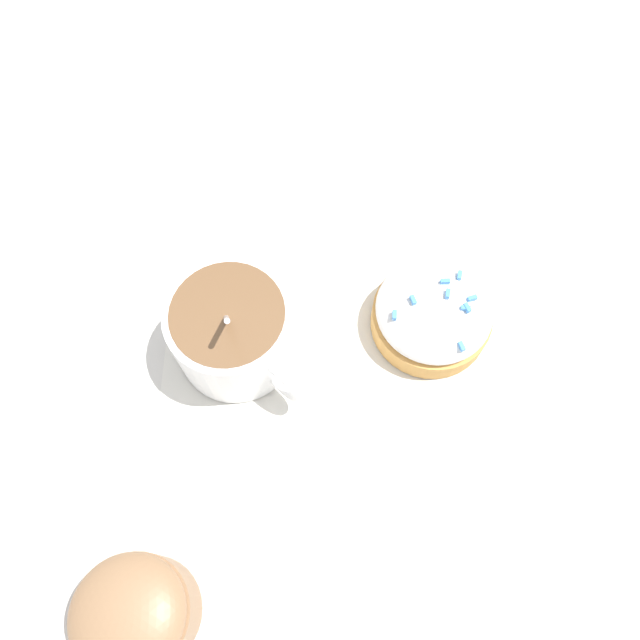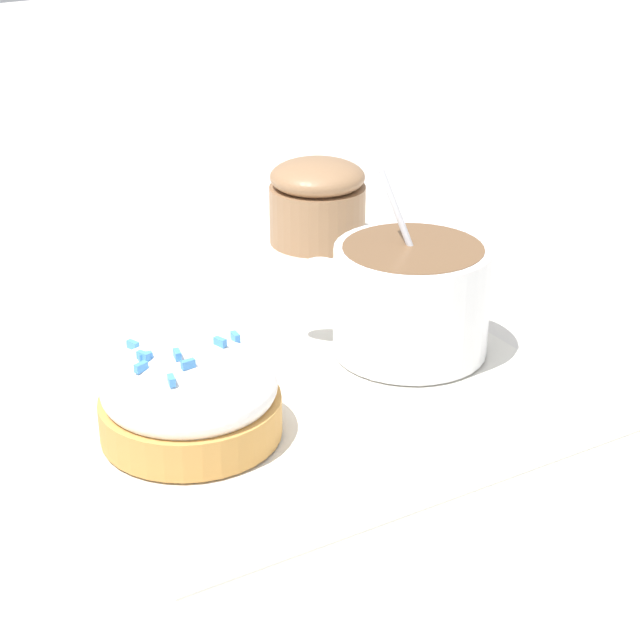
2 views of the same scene
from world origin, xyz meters
TOP-DOWN VIEW (x-y plane):
  - ground_plane at (0.00, 0.00)m, footprint 3.00×3.00m
  - paper_napkin at (0.00, 0.00)m, footprint 0.30×0.29m
  - coffee_cup at (0.08, 0.00)m, footprint 0.10×0.10m
  - frosted_pastry at (-0.08, -0.01)m, footprint 0.10×0.10m
  - sugar_bowl at (0.15, 0.19)m, footprint 0.07×0.07m

SIDE VIEW (x-z plane):
  - ground_plane at x=0.00m, z-range 0.00..0.00m
  - paper_napkin at x=0.00m, z-range 0.00..0.00m
  - frosted_pastry at x=-0.08m, z-range 0.00..0.05m
  - sugar_bowl at x=0.15m, z-range 0.00..0.07m
  - coffee_cup at x=0.08m, z-range -0.02..0.09m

